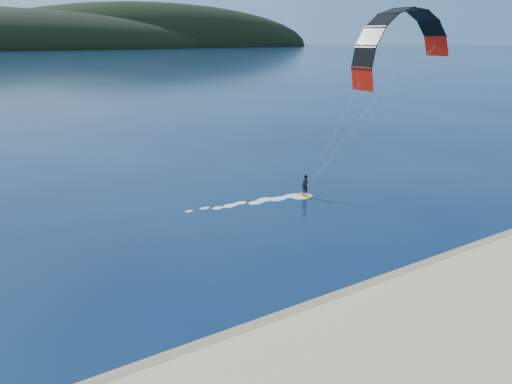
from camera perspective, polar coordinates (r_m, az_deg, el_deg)
wet_sand at (r=22.02m, az=0.32°, el=-17.77°), size 220.00×2.50×0.10m
kitesurfer_near at (r=39.26m, az=17.25°, el=14.40°), size 21.56×7.04×14.51m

